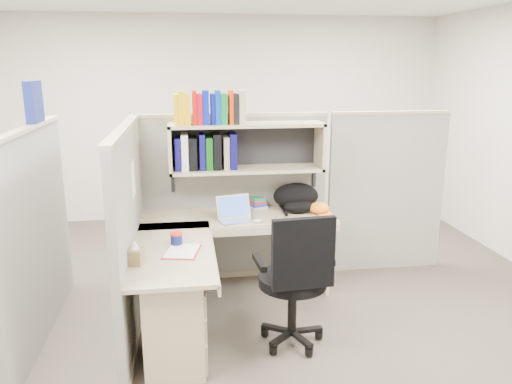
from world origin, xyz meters
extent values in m
plane|color=#322E27|center=(0.00, 0.00, 0.00)|extent=(6.00, 6.00, 0.00)
plane|color=beige|center=(0.00, 3.00, 1.35)|extent=(6.00, 0.00, 6.00)
cube|color=slate|center=(0.00, 0.90, 0.80)|extent=(1.80, 0.06, 1.60)
cube|color=gray|center=(0.00, 0.90, 1.61)|extent=(1.80, 0.08, 0.03)
cube|color=slate|center=(-0.90, 0.00, 0.80)|extent=(0.06, 1.80, 1.60)
cube|color=gray|center=(-0.90, 0.00, 1.61)|extent=(0.08, 1.80, 0.03)
cube|color=slate|center=(-1.60, 0.00, 0.80)|extent=(0.06, 1.80, 1.60)
cube|color=slate|center=(1.55, 0.90, 0.80)|extent=(1.20, 0.06, 1.60)
cube|color=navy|center=(-1.60, 0.35, 1.79)|extent=(0.07, 0.27, 0.32)
cube|color=white|center=(-0.87, 0.15, 1.20)|extent=(0.00, 0.21, 0.28)
cube|color=tan|center=(0.10, 0.70, 1.55)|extent=(1.40, 0.34, 0.03)
cube|color=tan|center=(0.10, 0.70, 1.14)|extent=(1.40, 0.34, 0.03)
cube|color=tan|center=(-0.58, 0.70, 1.34)|extent=(0.03, 0.34, 0.44)
cube|color=tan|center=(0.78, 0.70, 1.34)|extent=(0.03, 0.34, 0.44)
cube|color=black|center=(0.10, 0.86, 1.34)|extent=(1.38, 0.01, 0.41)
cube|color=#D7A104|center=(-0.52, 0.68, 1.69)|extent=(0.03, 0.20, 0.26)
cube|color=#DEA904|center=(-0.48, 0.68, 1.71)|extent=(0.05, 0.20, 0.29)
cube|color=#E4A604|center=(-0.42, 0.68, 1.69)|extent=(0.06, 0.20, 0.26)
cube|color=#AD0F06|center=(-0.36, 0.68, 1.71)|extent=(0.04, 0.20, 0.29)
cube|color=#AD0615|center=(-0.32, 0.68, 1.69)|extent=(0.05, 0.20, 0.26)
cube|color=#05169C|center=(-0.27, 0.68, 1.71)|extent=(0.06, 0.20, 0.29)
cube|color=#040B87|center=(-0.20, 0.68, 1.69)|extent=(0.04, 0.20, 0.26)
cube|color=#05349B|center=(-0.16, 0.68, 1.71)|extent=(0.04, 0.20, 0.29)
cube|color=#086C2B|center=(-0.11, 0.68, 1.69)|extent=(0.06, 0.20, 0.26)
cube|color=red|center=(-0.04, 0.68, 1.71)|extent=(0.04, 0.20, 0.29)
cube|color=black|center=(0.00, 0.68, 1.69)|extent=(0.05, 0.20, 0.26)
cube|color=tan|center=(0.05, 0.68, 1.71)|extent=(0.06, 0.20, 0.29)
cube|color=#0A074D|center=(-0.52, 0.72, 1.30)|extent=(0.05, 0.24, 0.29)
cube|color=silver|center=(-0.46, 0.72, 1.31)|extent=(0.06, 0.24, 0.32)
cube|color=black|center=(-0.39, 0.72, 1.30)|extent=(0.07, 0.24, 0.29)
cube|color=#0A074D|center=(-0.30, 0.72, 1.31)|extent=(0.05, 0.24, 0.32)
cube|color=#09440C|center=(-0.24, 0.72, 1.30)|extent=(0.06, 0.24, 0.29)
cube|color=black|center=(-0.17, 0.72, 1.31)|extent=(0.07, 0.24, 0.32)
cube|color=gray|center=(-0.09, 0.72, 1.30)|extent=(0.05, 0.24, 0.29)
cube|color=#090748|center=(-0.03, 0.72, 1.31)|extent=(0.06, 0.24, 0.32)
cube|color=tan|center=(0.00, 0.57, 0.71)|extent=(1.74, 0.60, 0.03)
cube|color=tan|center=(-0.57, -0.20, 0.71)|extent=(0.60, 1.34, 0.03)
cube|color=tan|center=(0.00, 0.27, 0.68)|extent=(1.74, 0.02, 0.07)
cube|color=tan|center=(-0.27, -0.20, 0.68)|extent=(0.02, 1.34, 0.07)
cube|color=tan|center=(-0.57, -0.55, 0.34)|extent=(0.40, 0.55, 0.68)
cube|color=gray|center=(-0.36, -0.55, 0.54)|extent=(0.02, 0.50, 0.16)
cube|color=gray|center=(-0.36, -0.55, 0.36)|extent=(0.02, 0.50, 0.16)
cube|color=gray|center=(-0.36, -0.55, 0.14)|extent=(0.02, 0.50, 0.22)
cube|color=#B2B2B7|center=(-0.35, -0.55, 0.54)|extent=(0.01, 0.12, 0.01)
cube|color=tan|center=(0.80, 0.60, 0.35)|extent=(0.03, 0.55, 0.70)
cylinder|color=#0E1652|center=(-0.54, -0.09, 0.77)|extent=(0.09, 0.09, 0.08)
cylinder|color=red|center=(-0.54, -0.09, 0.82)|extent=(0.10, 0.10, 0.02)
ellipsoid|color=#94ACD2|center=(0.15, 0.35, 0.75)|extent=(0.10, 0.07, 0.03)
cylinder|color=white|center=(-0.02, 0.78, 0.78)|extent=(0.09, 0.09, 0.10)
cylinder|color=black|center=(0.30, -0.41, 0.52)|extent=(0.51, 0.51, 0.08)
cube|color=black|center=(0.32, -0.65, 0.82)|extent=(0.45, 0.09, 0.51)
cylinder|color=black|center=(0.30, -0.41, 0.31)|extent=(0.07, 0.07, 0.44)
cylinder|color=black|center=(0.30, -0.41, 0.06)|extent=(0.49, 0.49, 0.11)
cube|color=black|center=(0.05, -0.44, 0.69)|extent=(0.07, 0.29, 0.04)
cube|color=black|center=(0.56, -0.39, 0.69)|extent=(0.07, 0.29, 0.04)
camera|label=1|loc=(-0.45, -3.76, 2.07)|focal=35.00mm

